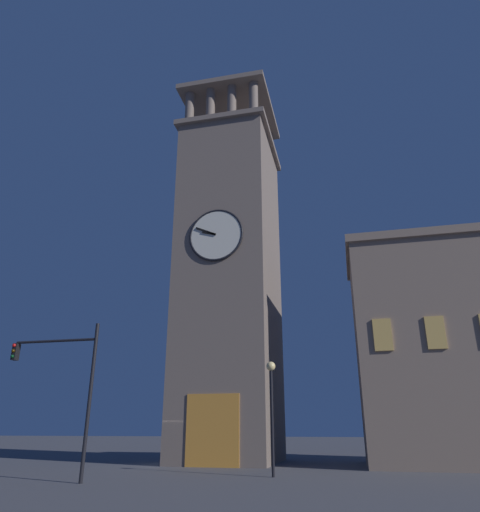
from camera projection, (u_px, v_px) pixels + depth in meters
The scene contains 4 objects.
ground_plane at pixel (169, 465), 27.78m from camera, with size 200.00×200.00×0.00m, color #4C4C51.
clocktower at pixel (231, 279), 33.96m from camera, with size 6.88×8.52×30.09m.
traffic_signal_mid at pixel (66, 376), 20.24m from camera, with size 4.22×0.41×6.49m.
street_lamp at pixel (272, 395), 22.11m from camera, with size 0.44×0.44×5.14m.
Camera 1 is at (-11.11, 28.65, 2.07)m, focal length 32.44 mm.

